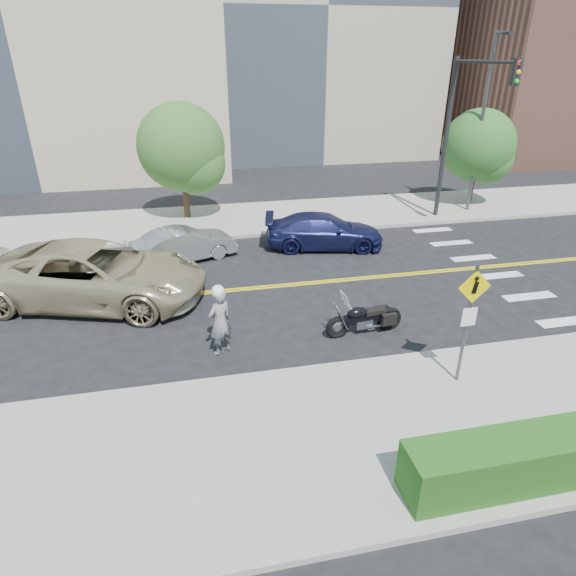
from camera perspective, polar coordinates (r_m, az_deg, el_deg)
The scene contains 15 objects.
ground_plane at distance 16.49m, azimuth -4.66°, elevation -0.08°, with size 120.00×120.00×0.00m, color black.
sidewalk_near at distance 10.31m, azimuth 1.22°, elevation -17.93°, with size 60.00×5.00×0.15m, color #9E9B91.
sidewalk_far at distance 23.40m, azimuth -7.16°, elevation 8.01°, with size 60.00×5.00×0.15m, color #9E9B91.
building_mid at distance 41.96m, azimuth 1.77°, elevation 29.79°, with size 18.00×14.00×20.00m, color #A39984.
building_right at distance 44.45m, azimuth 28.88°, elevation 21.52°, with size 14.00×12.00×12.00m, color #8C5947.
lamp_post at distance 25.46m, azimuth 21.89°, elevation 17.32°, with size 0.16×0.16×8.00m, color #4C4C51.
traffic_light at distance 23.15m, azimuth 19.66°, elevation 18.27°, with size 0.28×4.50×7.00m.
pedestrian_sign at distance 11.56m, azimuth 20.66°, elevation -2.92°, with size 0.78×0.08×3.00m.
motorcyclist at distance 12.65m, azimuth -8.06°, elevation -3.79°, with size 0.82×0.75×2.00m.
motorcycle at distance 13.74m, azimuth 9.15°, elevation -2.79°, with size 2.24×0.68×1.37m, color black, non-canonical shape.
suv at distance 16.38m, azimuth -21.81°, elevation 1.55°, with size 3.18×6.89×1.92m, color #C4B590.
parked_car_silver at distance 18.93m, azimuth -12.18°, elevation 5.06°, with size 1.37×3.92×1.29m, color gray.
parked_car_blue at distance 19.87m, azimuth 4.30°, elevation 6.75°, with size 1.95×4.79×1.39m, color #1B1E51.
tree_far_a at distance 23.22m, azimuth -12.54°, elevation 15.98°, with size 3.95×3.95×5.40m.
tree_far_b at distance 26.73m, azimuth 21.64°, elevation 15.44°, with size 3.54×3.54×4.89m.
Camera 1 is at (-1.73, -14.72, 7.23)m, focal length 30.00 mm.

